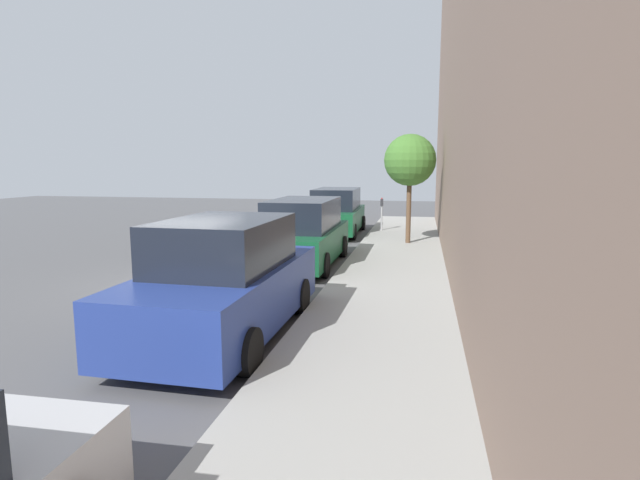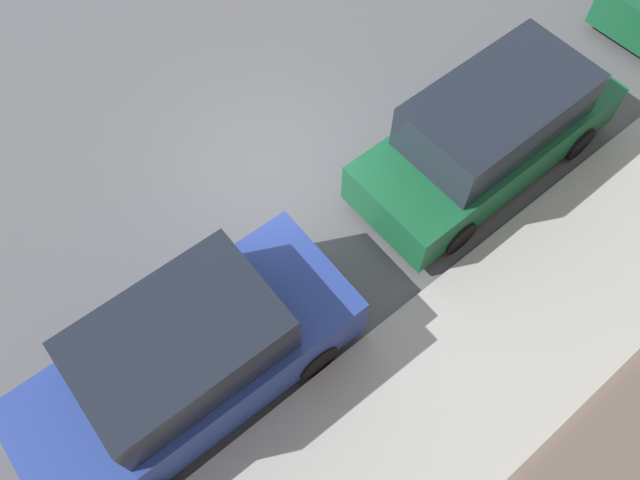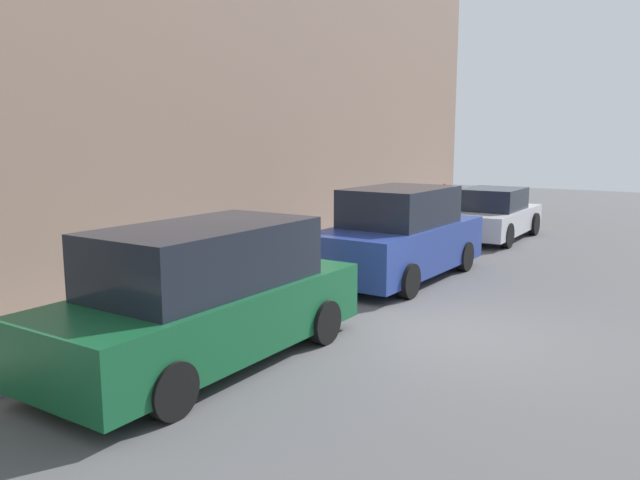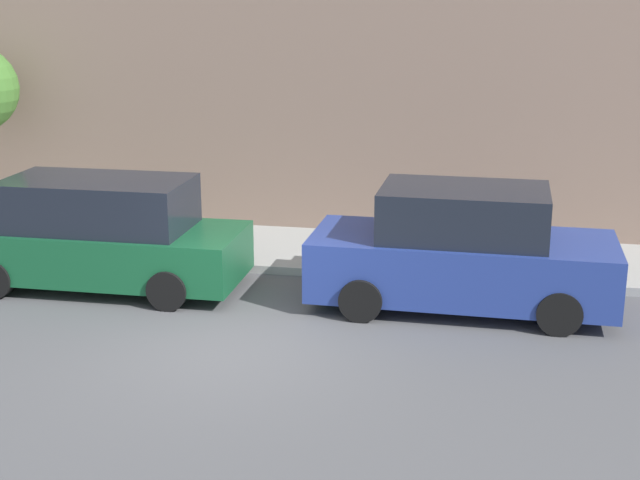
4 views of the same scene
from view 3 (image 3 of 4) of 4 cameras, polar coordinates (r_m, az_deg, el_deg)
name	(u,v)px [view 3 (image 3 of 4)]	position (r m, az deg, el deg)	size (l,w,h in m)	color
ground_plane	(448,334)	(10.06, 11.65, -8.44)	(60.00, 60.00, 0.00)	#515154
sidewalk	(216,288)	(12.60, -9.48, -4.39)	(2.77, 32.00, 0.15)	#9E9E99
parked_sedan_nearest	(493,215)	(19.58, 15.55, 2.21)	(1.92, 4.54, 1.54)	#B7BABF
parked_suv_second	(400,236)	(13.63, 7.29, 0.37)	(2.08, 4.83, 1.98)	navy
parked_minivan_third	(206,296)	(8.58, -10.34, -5.09)	(2.02, 4.91, 1.90)	#14512D
parking_meter_near	(444,202)	(19.84, 11.26, 3.42)	(0.11, 0.15, 1.47)	#ADADB2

